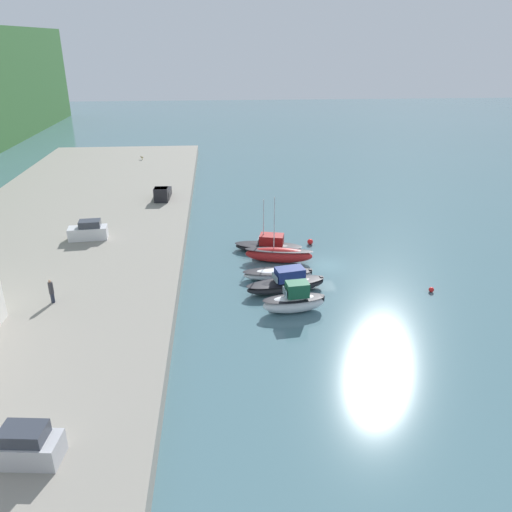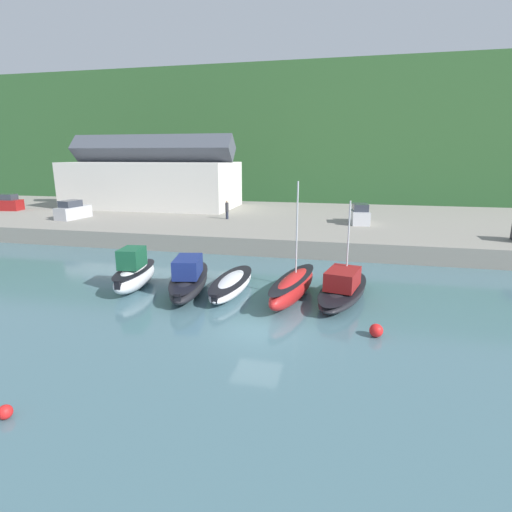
# 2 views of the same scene
# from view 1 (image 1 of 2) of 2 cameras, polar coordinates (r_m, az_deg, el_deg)

# --- Properties ---
(ground_plane) EXTENTS (320.00, 320.00, 0.00)m
(ground_plane) POSITION_cam_1_polar(r_m,az_deg,el_deg) (54.07, 7.81, -1.05)
(ground_plane) COLOR #476B75
(quay_promenade) EXTENTS (118.18, 28.94, 1.62)m
(quay_promenade) POSITION_cam_1_polar(r_m,az_deg,el_deg) (55.71, -23.41, -1.21)
(quay_promenade) COLOR gray
(quay_promenade) RESTS_ON ground_plane
(moored_boat_0) EXTENTS (2.53, 5.85, 2.86)m
(moored_boat_0) POSITION_cam_1_polar(r_m,az_deg,el_deg) (44.36, 4.40, -5.14)
(moored_boat_0) COLOR white
(moored_boat_0) RESTS_ON ground_plane
(moored_boat_1) EXTENTS (3.68, 8.12, 2.41)m
(moored_boat_1) POSITION_cam_1_polar(r_m,az_deg,el_deg) (47.82, 3.51, -3.13)
(moored_boat_1) COLOR black
(moored_boat_1) RESTS_ON ground_plane
(moored_boat_2) EXTENTS (2.19, 7.14, 1.03)m
(moored_boat_2) POSITION_cam_1_polar(r_m,az_deg,el_deg) (50.36, 2.51, -2.07)
(moored_boat_2) COLOR white
(moored_boat_2) RESTS_ON ground_plane
(moored_boat_3) EXTENTS (2.97, 7.60, 7.33)m
(moored_boat_3) POSITION_cam_1_polar(r_m,az_deg,el_deg) (54.04, 2.62, 0.16)
(moored_boat_3) COLOR red
(moored_boat_3) RESTS_ON ground_plane
(moored_boat_4) EXTENTS (4.10, 8.08, 6.15)m
(moored_boat_4) POSITION_cam_1_polar(r_m,az_deg,el_deg) (56.83, 1.49, 1.21)
(moored_boat_4) COLOR black
(moored_boat_4) RESTS_ON ground_plane
(parked_car_0) EXTENTS (2.20, 4.36, 2.16)m
(parked_car_0) POSITION_cam_1_polar(r_m,az_deg,el_deg) (59.07, -18.61, 2.72)
(parked_car_0) COLOR silver
(parked_car_0) RESTS_ON quay_promenade
(parked_car_2) EXTENTS (2.26, 4.37, 2.16)m
(parked_car_2) POSITION_cam_1_polar(r_m,az_deg,el_deg) (30.80, -25.20, -19.08)
(parked_car_2) COLOR #B7B7BC
(parked_car_2) RESTS_ON quay_promenade
(pickup_truck_0) EXTENTS (4.79, 2.12, 1.90)m
(pickup_truck_0) POSITION_cam_1_polar(r_m,az_deg,el_deg) (71.67, -10.66, 7.03)
(pickup_truck_0) COLOR black
(pickup_truck_0) RESTS_ON quay_promenade
(person_on_quay) EXTENTS (0.40, 0.40, 2.14)m
(person_on_quay) POSITION_cam_1_polar(r_m,az_deg,el_deg) (45.74, -22.34, -3.71)
(person_on_quay) COLOR #232838
(person_on_quay) RESTS_ON quay_promenade
(dog_on_quay) EXTENTS (0.80, 0.76, 0.68)m
(dog_on_quay) POSITION_cam_1_polar(r_m,az_deg,el_deg) (97.33, -12.91, 10.95)
(dog_on_quay) COLOR tan
(dog_on_quay) RESTS_ON quay_promenade
(mooring_buoy_0) EXTENTS (0.50, 0.50, 0.50)m
(mooring_buoy_0) POSITION_cam_1_polar(r_m,az_deg,el_deg) (50.77, 19.40, -3.65)
(mooring_buoy_0) COLOR red
(mooring_buoy_0) RESTS_ON ground_plane
(mooring_buoy_1) EXTENTS (0.68, 0.68, 0.68)m
(mooring_buoy_1) POSITION_cam_1_polar(r_m,az_deg,el_deg) (59.24, 6.21, 1.63)
(mooring_buoy_1) COLOR red
(mooring_buoy_1) RESTS_ON ground_plane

